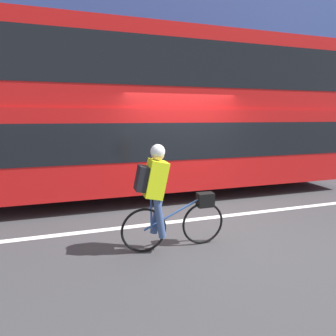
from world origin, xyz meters
The scene contains 8 objects.
ground_plane centered at (0.00, 0.00, 0.00)m, with size 80.00×80.00×0.00m, color #38383A.
road_center_line centered at (0.00, -0.10, 0.00)m, with size 50.00×0.14×0.01m, color silver.
sidewalk_curb centered at (0.00, 5.29, 0.05)m, with size 60.00×2.01×0.10m.
building_facade centered at (0.00, 6.44, 4.58)m, with size 60.00×0.30×9.16m.
bus centered at (0.07, 1.95, 2.17)m, with size 9.45×2.42×3.91m.
cyclist_on_bike centered at (-0.94, -1.07, 0.88)m, with size 1.65×0.32×1.63m.
trash_bin centered at (-0.92, 5.18, 0.54)m, with size 0.58×0.58×0.87m.
street_sign_post centered at (3.96, 5.18, 1.48)m, with size 0.36×0.09×2.46m.
Camera 1 is at (-1.92, -4.68, 2.01)m, focal length 28.00 mm.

